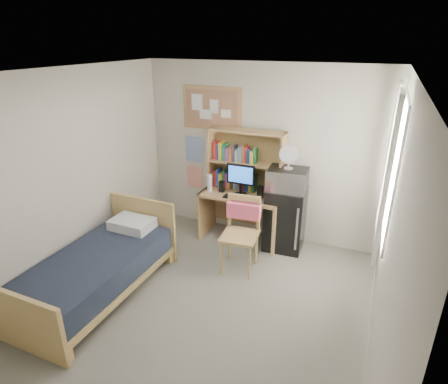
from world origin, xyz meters
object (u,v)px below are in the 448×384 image
at_px(mini_fridge, 285,218).
at_px(desk_fan, 289,158).
at_px(bed, 97,275).
at_px(speaker_right, 260,192).
at_px(desk_chair, 240,236).
at_px(microwave, 288,179).
at_px(bulletin_board, 212,108).
at_px(speaker_left, 222,187).
at_px(desk, 241,216).
at_px(monitor, 241,181).

xyz_separation_m(mini_fridge, desk_fan, (0.00, -0.02, 0.92)).
relative_size(bed, desk_fan, 6.36).
xyz_separation_m(mini_fridge, speaker_right, (-0.36, -0.09, 0.39)).
distance_m(desk_chair, mini_fridge, 0.91).
distance_m(speaker_right, microwave, 0.43).
height_order(mini_fridge, speaker_right, speaker_right).
relative_size(bulletin_board, speaker_right, 5.15).
xyz_separation_m(desk_chair, bed, (-1.38, -1.17, -0.24)).
bearing_deg(bed, speaker_left, 67.36).
height_order(desk, mini_fridge, mini_fridge).
height_order(desk_chair, desk_fan, desk_fan).
bearing_deg(desk, speaker_left, -168.69).
bearing_deg(mini_fridge, monitor, -175.20).
xyz_separation_m(desk_chair, microwave, (0.40, 0.79, 0.57)).
bearing_deg(speaker_left, bed, -113.09).
bearing_deg(desk_chair, microwave, 57.56).
distance_m(desk_chair, speaker_left, 0.98).
height_order(bulletin_board, bed, bulletin_board).
xyz_separation_m(bulletin_board, microwave, (1.28, -0.29, -0.85)).
height_order(bulletin_board, desk_fan, bulletin_board).
xyz_separation_m(desk, monitor, (-0.00, -0.06, 0.60)).
relative_size(bulletin_board, mini_fridge, 1.02).
bearing_deg(bed, mini_fridge, 48.79).
xyz_separation_m(bed, monitor, (1.12, 1.89, 0.71)).
relative_size(speaker_left, speaker_right, 0.92).
height_order(bed, microwave, microwave).
distance_m(bulletin_board, bed, 2.84).
bearing_deg(bulletin_board, monitor, -30.80).
height_order(desk_chair, mini_fridge, desk_chair).
xyz_separation_m(speaker_left, desk_fan, (0.96, 0.07, 0.54)).
bearing_deg(microwave, bulletin_board, 163.90).
bearing_deg(speaker_right, microwave, 11.73).
bearing_deg(speaker_left, mini_fridge, 5.67).
height_order(speaker_left, speaker_right, speaker_right).
height_order(desk, bed, desk).
distance_m(mini_fridge, speaker_left, 1.04).
bearing_deg(mini_fridge, desk, 179.67).
bearing_deg(desk, bed, -119.54).
bearing_deg(monitor, desk, 90.00).
distance_m(monitor, speaker_right, 0.33).
xyz_separation_m(bed, speaker_right, (1.42, 1.89, 0.58)).
distance_m(mini_fridge, monitor, 0.85).
bearing_deg(desk, desk_chair, -71.18).
bearing_deg(desk_chair, bed, -145.31).
bearing_deg(microwave, monitor, -176.91).
height_order(desk, speaker_left, speaker_left).
bearing_deg(bed, monitor, 60.14).
xyz_separation_m(desk_chair, speaker_left, (-0.56, 0.72, 0.34)).
relative_size(bulletin_board, speaker_left, 5.57).
height_order(bulletin_board, speaker_left, bulletin_board).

